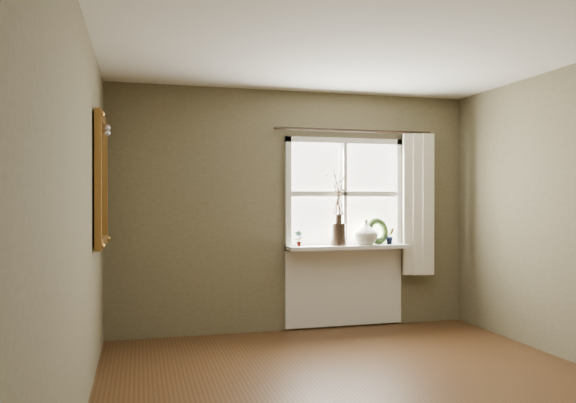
# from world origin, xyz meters

# --- Properties ---
(floor) EXTENTS (4.50, 4.50, 0.00)m
(floor) POSITION_xyz_m (0.00, 0.00, 0.00)
(floor) COLOR #402714
(floor) RESTS_ON ground
(ceiling) EXTENTS (4.50, 4.50, 0.00)m
(ceiling) POSITION_xyz_m (0.00, 0.00, 2.60)
(ceiling) COLOR silver
(ceiling) RESTS_ON ground
(wall_back) EXTENTS (4.00, 0.10, 2.60)m
(wall_back) POSITION_xyz_m (0.00, 2.30, 1.30)
(wall_back) COLOR brown
(wall_back) RESTS_ON ground
(wall_left) EXTENTS (0.10, 4.50, 2.60)m
(wall_left) POSITION_xyz_m (-2.05, 0.00, 1.30)
(wall_left) COLOR brown
(wall_left) RESTS_ON ground
(window_frame) EXTENTS (1.36, 0.06, 1.24)m
(window_frame) POSITION_xyz_m (0.55, 2.23, 1.48)
(window_frame) COLOR silver
(window_frame) RESTS_ON wall_back
(window_sill) EXTENTS (1.36, 0.26, 0.04)m
(window_sill) POSITION_xyz_m (0.55, 2.12, 0.90)
(window_sill) COLOR silver
(window_sill) RESTS_ON wall_back
(window_apron) EXTENTS (1.36, 0.04, 0.88)m
(window_apron) POSITION_xyz_m (0.55, 2.23, 0.46)
(window_apron) COLOR silver
(window_apron) RESTS_ON ground
(dark_jug) EXTENTS (0.21, 0.21, 0.24)m
(dark_jug) POSITION_xyz_m (0.44, 2.12, 1.04)
(dark_jug) COLOR black
(dark_jug) RESTS_ON window_sill
(cream_vase) EXTENTS (0.29, 0.29, 0.27)m
(cream_vase) POSITION_xyz_m (0.76, 2.12, 1.06)
(cream_vase) COLOR beige
(cream_vase) RESTS_ON window_sill
(wreath) EXTENTS (0.33, 0.22, 0.31)m
(wreath) POSITION_xyz_m (0.91, 2.16, 1.03)
(wreath) COLOR #2C471F
(wreath) RESTS_ON window_sill
(potted_plant_left) EXTENTS (0.10, 0.08, 0.17)m
(potted_plant_left) POSITION_xyz_m (-0.01, 2.12, 1.01)
(potted_plant_left) COLOR #2C471F
(potted_plant_left) RESTS_ON window_sill
(potted_plant_right) EXTENTS (0.11, 0.10, 0.18)m
(potted_plant_right) POSITION_xyz_m (1.05, 2.12, 1.01)
(potted_plant_right) COLOR #2C471F
(potted_plant_right) RESTS_ON window_sill
(curtain) EXTENTS (0.36, 0.12, 1.59)m
(curtain) POSITION_xyz_m (1.39, 2.13, 1.37)
(curtain) COLOR silver
(curtain) RESTS_ON wall_back
(curtain_rod) EXTENTS (1.84, 0.03, 0.03)m
(curtain_rod) POSITION_xyz_m (0.65, 2.17, 2.18)
(curtain_rod) COLOR black
(curtain_rod) RESTS_ON wall_back
(gilt_mirror) EXTENTS (0.10, 0.92, 1.10)m
(gilt_mirror) POSITION_xyz_m (-1.96, 1.34, 1.58)
(gilt_mirror) COLOR white
(gilt_mirror) RESTS_ON wall_left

